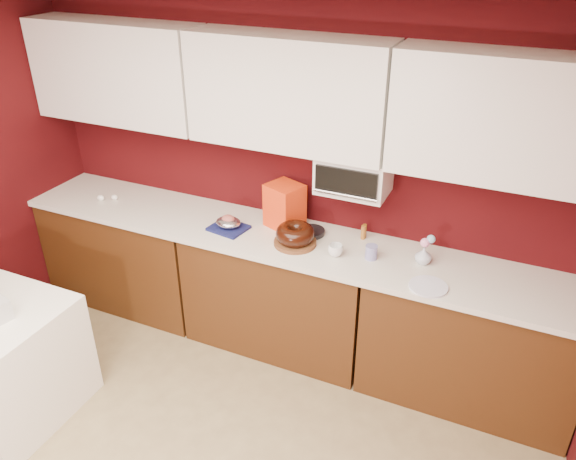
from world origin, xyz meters
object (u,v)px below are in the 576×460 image
Objects in this scene: blue_jar at (371,252)px; coffee_mug at (335,249)px; foil_ham_nest at (228,222)px; flower_vase at (423,254)px; pandoro_box at (285,206)px; toaster_oven at (354,174)px; bundt_cake at (295,234)px.

coffee_mug is at bearing -164.78° from blue_jar.
flower_vase is at bearing 4.91° from foil_ham_nest.
flower_vase reaches higher than coffee_mug.
pandoro_box reaches higher than coffee_mug.
blue_jar is (0.20, -0.19, -0.43)m from toaster_oven.
bundt_cake is 0.30m from coffee_mug.
foil_ham_nest is at bearing 178.21° from coffee_mug.
pandoro_box reaches higher than blue_jar.
foil_ham_nest is 0.80m from coffee_mug.
flower_vase is at bearing 15.13° from pandoro_box.
toaster_oven is at bearing 15.47° from foil_ham_nest.
toaster_oven reaches higher than blue_jar.
blue_jar reaches higher than foil_ham_nest.
bundt_cake is at bearing -30.02° from pandoro_box.
coffee_mug is 0.23m from blue_jar.
coffee_mug reaches higher than blue_jar.
blue_jar is at bearing 6.21° from pandoro_box.
bundt_cake is 0.83m from flower_vase.
flower_vase is at bearing 7.88° from bundt_cake.
bundt_cake reaches higher than coffee_mug.
pandoro_box is (-0.17, 0.21, 0.08)m from bundt_cake.
coffee_mug is (-0.02, -0.25, -0.43)m from toaster_oven.
blue_jar is at bearing 1.95° from foil_ham_nest.
pandoro_box is at bearing 32.59° from foil_ham_nest.
coffee_mug is 1.01× the size of blue_jar.
flower_vase is (0.52, -0.11, -0.41)m from toaster_oven.
pandoro_box is 0.54m from coffee_mug.
pandoro_box is at bearing 174.35° from flower_vase.
pandoro_box is at bearing -178.50° from toaster_oven.
pandoro_box is 1.01m from flower_vase.
flower_vase is (0.53, 0.14, 0.02)m from coffee_mug.
coffee_mug is at bearing -6.26° from pandoro_box.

